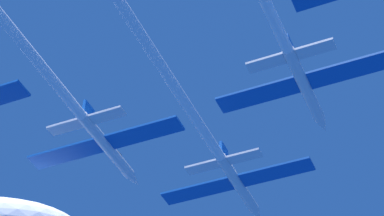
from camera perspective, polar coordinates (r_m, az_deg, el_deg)
The scene contains 2 objects.
jet_lead at distance 78.21m, azimuth -0.29°, elevation 0.05°, with size 17.71×52.55×2.93m.
jet_left_wing at distance 76.34m, azimuth -10.51°, elevation 2.51°, with size 17.71×47.90×2.93m.
Camera 1 is at (23.30, -68.28, -51.43)m, focal length 73.22 mm.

